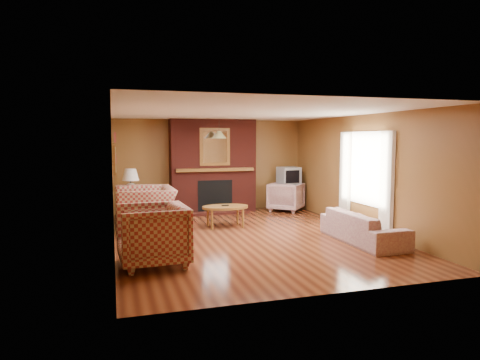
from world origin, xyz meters
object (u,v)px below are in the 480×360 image
object	(u,v)px
fireplace	(213,167)
side_table	(131,208)
plaid_loveseat	(145,208)
plaid_armchair	(153,235)
table_lamp	(131,181)
crt_tv	(289,176)
floral_sofa	(363,227)
floral_armchair	(286,197)
tv_stand	(288,197)
coffee_table	(225,208)

from	to	relation	value
fireplace	side_table	distance (m)	2.35
fireplace	plaid_loveseat	xyz separation A→B (m)	(-1.85, -1.61, -0.74)
plaid_loveseat	plaid_armchair	world-z (taller)	plaid_armchair
table_lamp	crt_tv	bearing A→B (deg)	4.74
plaid_loveseat	fireplace	bearing A→B (deg)	129.97
floral_sofa	plaid_armchair	bearing A→B (deg)	95.22
table_lamp	plaid_loveseat	bearing A→B (deg)	-76.94
floral_sofa	side_table	world-z (taller)	side_table
floral_sofa	table_lamp	bearing A→B (deg)	48.74
plaid_loveseat	floral_armchair	world-z (taller)	plaid_loveseat
plaid_armchair	side_table	world-z (taller)	plaid_armchair
floral_armchair	tv_stand	xyz separation A→B (m)	(0.17, 0.25, -0.04)
plaid_armchair	floral_armchair	bearing A→B (deg)	132.56
plaid_loveseat	floral_sofa	size ratio (longest dim) A/B	0.70
floral_armchair	crt_tv	distance (m)	0.61
fireplace	plaid_armchair	distance (m)	4.85
coffee_table	side_table	bearing A→B (deg)	142.91
floral_sofa	table_lamp	xyz separation A→B (m)	(-4.00, 3.48, 0.64)
fireplace	side_table	world-z (taller)	fireplace
plaid_loveseat	floral_armchair	bearing A→B (deg)	106.45
fireplace	floral_armchair	world-z (taller)	fireplace
side_table	tv_stand	xyz separation A→B (m)	(4.15, 0.35, 0.05)
floral_sofa	side_table	bearing A→B (deg)	48.74
crt_tv	floral_armchair	bearing A→B (deg)	-125.49
fireplace	crt_tv	distance (m)	2.08
fireplace	table_lamp	bearing A→B (deg)	-165.71
plaid_armchair	tv_stand	size ratio (longest dim) A/B	1.53
fireplace	floral_sofa	size ratio (longest dim) A/B	1.25
fireplace	crt_tv	bearing A→B (deg)	-5.30
coffee_table	plaid_loveseat	bearing A→B (deg)	167.59
coffee_table	plaid_armchair	bearing A→B (deg)	-126.15
coffee_table	crt_tv	distance (m)	2.91
table_lamp	fireplace	bearing A→B (deg)	14.29
plaid_loveseat	crt_tv	bearing A→B (deg)	108.93
plaid_loveseat	tv_stand	distance (m)	4.15
floral_armchair	table_lamp	xyz separation A→B (m)	(-3.98, -0.10, 0.55)
fireplace	floral_sofa	xyz separation A→B (m)	(1.90, -4.02, -0.90)
fireplace	tv_stand	xyz separation A→B (m)	(2.05, -0.18, -0.85)
floral_armchair	table_lamp	size ratio (longest dim) A/B	1.29
coffee_table	crt_tv	size ratio (longest dim) A/B	1.79
fireplace	crt_tv	xyz separation A→B (m)	(2.05, -0.19, -0.28)
floral_sofa	side_table	size ratio (longest dim) A/B	3.40
side_table	crt_tv	bearing A→B (deg)	4.74
plaid_loveseat	floral_sofa	distance (m)	4.46
plaid_armchair	tv_stand	bearing A→B (deg)	133.04
fireplace	plaid_armchair	bearing A→B (deg)	-113.98
crt_tv	table_lamp	bearing A→B (deg)	-175.26
plaid_armchair	crt_tv	distance (m)	5.81
side_table	tv_stand	bearing A→B (deg)	4.82
coffee_table	side_table	world-z (taller)	side_table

